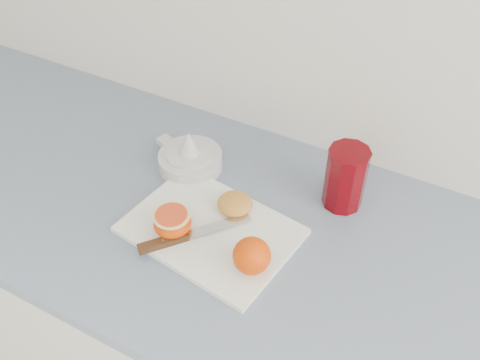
# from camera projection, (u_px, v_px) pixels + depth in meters

# --- Properties ---
(counter) EXTENTS (2.30, 0.64, 0.89)m
(counter) POSITION_uv_depth(u_px,v_px,m) (231.00, 339.00, 1.36)
(counter) COLOR white
(counter) RESTS_ON ground
(cutting_board) EXTENTS (0.35, 0.27, 0.01)m
(cutting_board) POSITION_uv_depth(u_px,v_px,m) (211.00, 230.00, 1.04)
(cutting_board) COLOR white
(cutting_board) RESTS_ON counter
(whole_orange) EXTENTS (0.07, 0.07, 0.07)m
(whole_orange) POSITION_uv_depth(u_px,v_px,m) (252.00, 256.00, 0.94)
(whole_orange) COLOR #F63709
(whole_orange) RESTS_ON cutting_board
(half_orange) EXTENTS (0.07, 0.07, 0.05)m
(half_orange) POSITION_uv_depth(u_px,v_px,m) (172.00, 222.00, 1.01)
(half_orange) COLOR #F63709
(half_orange) RESTS_ON cutting_board
(squeezed_shell) EXTENTS (0.07, 0.07, 0.03)m
(squeezed_shell) POSITION_uv_depth(u_px,v_px,m) (235.00, 203.00, 1.06)
(squeezed_shell) COLOR #C57F2E
(squeezed_shell) RESTS_ON cutting_board
(paring_knife) EXTENTS (0.16, 0.18, 0.01)m
(paring_knife) POSITION_uv_depth(u_px,v_px,m) (173.00, 239.00, 1.00)
(paring_knife) COLOR #4E3015
(paring_knife) RESTS_ON cutting_board
(citrus_juicer) EXTENTS (0.18, 0.14, 0.09)m
(citrus_juicer) POSITION_uv_depth(u_px,v_px,m) (190.00, 157.00, 1.17)
(citrus_juicer) COLOR white
(citrus_juicer) RESTS_ON counter
(red_tumbler) EXTENTS (0.08, 0.08, 0.14)m
(red_tumbler) POSITION_uv_depth(u_px,v_px,m) (345.00, 180.00, 1.06)
(red_tumbler) COLOR #630209
(red_tumbler) RESTS_ON counter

